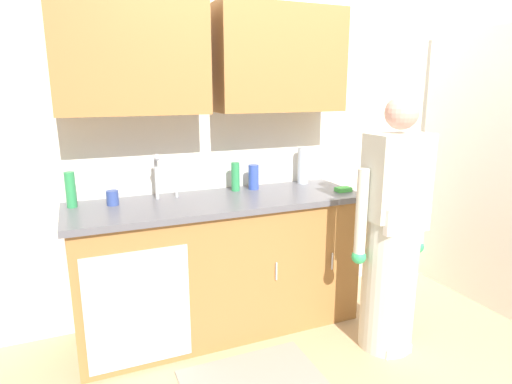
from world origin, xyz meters
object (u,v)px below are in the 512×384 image
person_at_sink (391,246)px  cup_by_sink (113,198)px  bottle_soap (303,166)px  sponge (343,189)px  bottle_cleaner_spray (254,177)px  bottle_water_tall (71,190)px  sink (168,206)px  bottle_dish_liquid (235,177)px

person_at_sink → cup_by_sink: size_ratio=17.32×
bottle_soap → sponge: bottle_soap is taller
person_at_sink → bottle_cleaner_spray: 1.07m
bottle_cleaner_spray → bottle_soap: (0.43, 0.03, 0.05)m
bottle_cleaner_spray → bottle_water_tall: bottle_water_tall is taller
cup_by_sink → sink: bearing=-17.1°
cup_by_sink → sponge: size_ratio=0.85×
sink → bottle_cleaner_spray: 0.69m
bottle_cleaner_spray → bottle_water_tall: (-1.23, -0.02, 0.02)m
bottle_cleaner_spray → cup_by_sink: (-0.99, -0.06, -0.04)m
sink → bottle_cleaner_spray: sink is taller
bottle_water_tall → bottle_soap: (1.66, 0.05, 0.03)m
bottle_soap → sponge: size_ratio=2.51×
bottle_dish_liquid → sponge: bearing=-24.8°
sink → cup_by_sink: sink is taller
bottle_cleaner_spray → bottle_dish_liquid: size_ratio=0.87×
bottle_dish_liquid → bottle_soap: bearing=3.0°
bottle_dish_liquid → bottle_water_tall: bottle_water_tall is taller
bottle_cleaner_spray → bottle_dish_liquid: 0.14m
bottle_dish_liquid → sponge: bottle_dish_liquid is taller
bottle_cleaner_spray → bottle_dish_liquid: (-0.14, 0.00, 0.01)m
bottle_dish_liquid → bottle_water_tall: (-1.09, -0.02, 0.01)m
bottle_cleaner_spray → sink: bearing=-166.1°
sponge → person_at_sink: bearing=-85.9°
bottle_water_tall → sponge: bearing=-9.5°
bottle_cleaner_spray → sponge: size_ratio=1.64×
bottle_dish_liquid → cup_by_sink: bottle_dish_liquid is taller
bottle_cleaner_spray → bottle_water_tall: size_ratio=0.81×
person_at_sink → sponge: 0.57m
sink → cup_by_sink: bearing=162.9°
sink → bottle_water_tall: bearing=165.7°
bottle_soap → cup_by_sink: bearing=-176.1°
person_at_sink → bottle_dish_liquid: bearing=131.9°
bottle_cleaner_spray → sponge: (0.56, -0.32, -0.07)m
bottle_soap → sponge: 0.40m
sink → person_at_sink: 1.44m
person_at_sink → bottle_water_tall: person_at_sink is taller
bottle_water_tall → person_at_sink: bearing=-23.6°
bottle_cleaner_spray → bottle_soap: 0.43m
bottle_cleaner_spray → bottle_soap: bearing=4.5°
sink → bottle_water_tall: (-0.57, 0.14, 0.13)m
bottle_dish_liquid → sponge: size_ratio=1.87×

